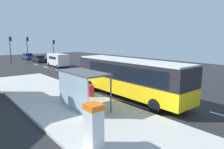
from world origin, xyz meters
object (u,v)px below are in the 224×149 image
(bus, at_px, (128,76))
(ticket_machine, at_px, (94,125))
(sedan_far, at_px, (39,58))
(recycling_bin_yellow, at_px, (78,86))
(recycling_bin_orange, at_px, (82,88))
(traffic_light_median, at_px, (28,46))
(bus_shelter, at_px, (79,81))
(recycling_bin_blue, at_px, (86,89))
(traffic_light_far_side, at_px, (10,46))
(recycling_bin_red, at_px, (91,91))
(sedan_near, at_px, (28,56))
(traffic_light_near_side, at_px, (54,47))
(white_van, at_px, (58,59))

(bus, bearing_deg, ticket_machine, -143.81)
(sedan_far, relative_size, recycling_bin_yellow, 4.64)
(recycling_bin_orange, distance_m, traffic_light_median, 30.30)
(sedan_far, distance_m, bus_shelter, 33.37)
(sedan_far, distance_m, recycling_bin_blue, 30.18)
(traffic_light_far_side, bearing_deg, recycling_bin_yellow, -92.21)
(recycling_bin_red, xyz_separation_m, traffic_light_median, (4.59, 31.21, 2.92))
(sedan_near, xyz_separation_m, recycling_bin_blue, (-6.50, -37.10, -0.14))
(recycling_bin_orange, relative_size, traffic_light_near_side, 0.20)
(sedan_near, height_order, recycling_bin_orange, sedan_near)
(sedan_near, relative_size, recycling_bin_blue, 4.67)
(traffic_light_far_side, height_order, bus_shelter, traffic_light_far_side)
(sedan_far, distance_m, traffic_light_near_side, 4.05)
(bus, bearing_deg, recycling_bin_blue, 134.76)
(sedan_near, distance_m, traffic_light_median, 7.41)
(traffic_light_far_side, bearing_deg, traffic_light_median, 12.88)
(traffic_light_far_side, bearing_deg, bus, -87.52)
(white_van, bearing_deg, bus_shelter, -111.00)
(sedan_near, bearing_deg, ticket_machine, -103.61)
(bus_shelter, bearing_deg, sedan_near, 77.66)
(bus, distance_m, bus_shelter, 4.71)
(bus, height_order, sedan_far, bus)
(recycling_bin_orange, distance_m, traffic_light_near_side, 29.94)
(traffic_light_far_side, bearing_deg, traffic_light_near_side, -5.31)
(ticket_machine, distance_m, recycling_bin_red, 8.03)
(traffic_light_median, bearing_deg, recycling_bin_red, -98.38)
(traffic_light_far_side, bearing_deg, bus_shelter, -95.82)
(traffic_light_far_side, bearing_deg, recycling_bin_red, -92.06)
(ticket_machine, bearing_deg, traffic_light_far_side, 81.76)
(bus_shelter, bearing_deg, sedan_far, 74.85)
(sedan_near, height_order, traffic_light_far_side, traffic_light_far_side)
(recycling_bin_yellow, bearing_deg, recycling_bin_orange, -90.00)
(white_van, height_order, traffic_light_far_side, traffic_light_far_side)
(bus_shelter, bearing_deg, recycling_bin_blue, 50.84)
(white_van, bearing_deg, sedan_far, 89.41)
(white_van, xyz_separation_m, recycling_bin_red, (-6.40, -20.43, -0.69))
(bus, distance_m, recycling_bin_yellow, 4.78)
(recycling_bin_red, relative_size, traffic_light_near_side, 0.20)
(traffic_light_median, bearing_deg, recycling_bin_orange, -98.76)
(white_van, relative_size, ticket_machine, 2.71)
(white_van, bearing_deg, traffic_light_near_side, 70.22)
(traffic_light_far_side, bearing_deg, ticket_machine, -98.24)
(bus, xyz_separation_m, recycling_bin_yellow, (-2.49, 3.91, -1.19))
(recycling_bin_blue, bearing_deg, sedan_far, 77.56)
(bus_shelter, bearing_deg, recycling_bin_yellow, 61.74)
(traffic_light_far_side, relative_size, bus_shelter, 1.35)
(recycling_bin_blue, height_order, traffic_light_near_side, traffic_light_near_side)
(sedan_near, bearing_deg, traffic_light_far_side, -126.17)
(recycling_bin_blue, bearing_deg, traffic_light_far_side, 87.89)
(bus, distance_m, recycling_bin_red, 3.30)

